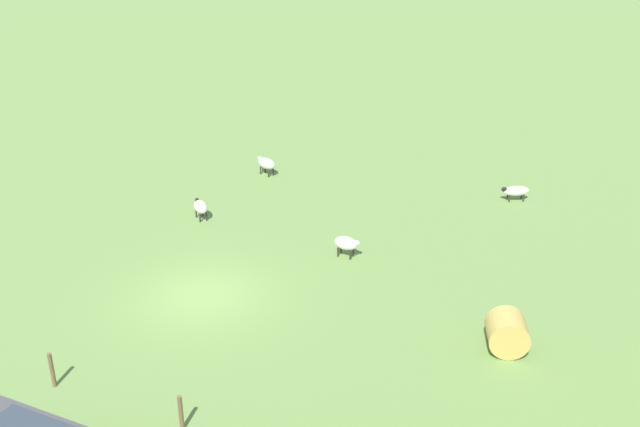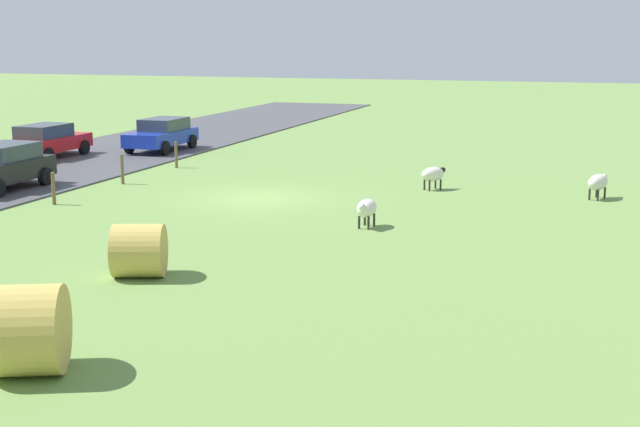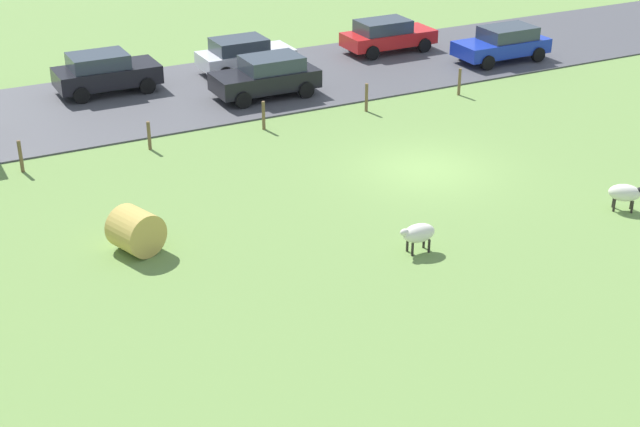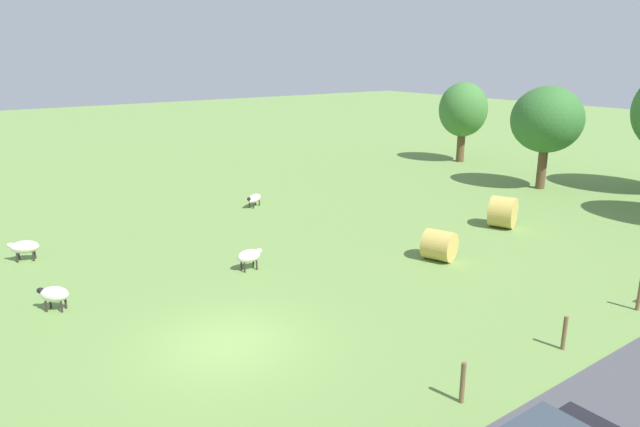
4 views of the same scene
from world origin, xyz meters
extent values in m
plane|color=#6B8E47|center=(0.00, 0.00, 0.00)|extent=(160.00, 160.00, 0.00)
ellipsoid|color=silver|center=(-12.63, 8.16, 0.47)|extent=(0.98, 1.24, 0.45)
ellipsoid|color=black|center=(-12.35, 7.68, 0.57)|extent=(0.29, 0.32, 0.20)
cylinder|color=#2D2823|center=(-12.36, 7.95, 0.15)|extent=(0.07, 0.07, 0.30)
cylinder|color=#2D2823|center=(-12.57, 7.82, 0.15)|extent=(0.07, 0.07, 0.30)
cylinder|color=#2D2823|center=(-12.69, 8.50, 0.15)|extent=(0.07, 0.07, 0.30)
cylinder|color=#2D2823|center=(-12.90, 8.37, 0.15)|extent=(0.07, 0.07, 0.30)
ellipsoid|color=silver|center=(-5.24, -3.44, 0.56)|extent=(0.98, 1.04, 0.51)
ellipsoid|color=black|center=(-5.52, -3.78, 0.67)|extent=(0.30, 0.32, 0.20)
cylinder|color=#2D2823|center=(-5.29, -3.72, 0.18)|extent=(0.07, 0.07, 0.37)
cylinder|color=#2D2823|center=(-5.51, -3.55, 0.18)|extent=(0.07, 0.07, 0.37)
cylinder|color=#2D2823|center=(-4.97, -3.33, 0.18)|extent=(0.07, 0.07, 0.37)
cylinder|color=#2D2823|center=(-5.19, -3.15, 0.18)|extent=(0.07, 0.07, 0.37)
ellipsoid|color=silver|center=(-4.67, 3.34, 0.56)|extent=(0.56, 0.95, 0.51)
ellipsoid|color=silver|center=(-4.65, 3.78, 0.68)|extent=(0.19, 0.27, 0.20)
cylinder|color=#2D2823|center=(-4.80, 3.60, 0.18)|extent=(0.07, 0.07, 0.37)
cylinder|color=#2D2823|center=(-4.52, 3.59, 0.18)|extent=(0.07, 0.07, 0.37)
cylinder|color=#2D2823|center=(-4.83, 3.09, 0.18)|extent=(0.07, 0.07, 0.37)
cylinder|color=#2D2823|center=(-4.55, 3.08, 0.18)|extent=(0.07, 0.07, 0.37)
ellipsoid|color=silver|center=(-10.83, -3.33, 0.58)|extent=(0.87, 1.18, 0.52)
ellipsoid|color=silver|center=(-11.01, -3.81, 0.69)|extent=(0.26, 0.31, 0.20)
cylinder|color=#2D2823|center=(-10.80, -3.66, 0.19)|extent=(0.07, 0.07, 0.38)
cylinder|color=#2D2823|center=(-11.07, -3.56, 0.19)|extent=(0.07, 0.07, 0.38)
cylinder|color=#2D2823|center=(-10.59, -3.11, 0.19)|extent=(0.07, 0.07, 0.38)
cylinder|color=#2D2823|center=(-10.86, -3.01, 0.19)|extent=(0.07, 0.07, 0.38)
cylinder|color=tan|center=(-2.45, 15.81, 0.74)|extent=(1.59, 1.79, 1.48)
cylinder|color=tan|center=(-1.16, 10.04, 0.61)|extent=(1.47, 1.52, 1.21)
cylinder|color=brown|center=(-6.08, 24.42, 1.36)|extent=(0.54, 0.54, 2.72)
ellipsoid|color=#336B2D|center=(-6.08, 24.42, 4.18)|extent=(4.17, 4.17, 3.91)
cylinder|color=brown|center=(-14.93, 27.45, 1.21)|extent=(0.59, 0.59, 2.43)
ellipsoid|color=#3D7533|center=(-14.93, 27.45, 3.93)|extent=(3.57, 3.57, 4.01)
cylinder|color=brown|center=(5.85, 3.16, 0.53)|extent=(0.12, 0.12, 1.06)
cylinder|color=brown|center=(5.85, 7.43, 0.50)|extent=(0.12, 0.12, 1.00)
cylinder|color=brown|center=(5.85, 11.70, 0.54)|extent=(0.12, 0.12, 1.07)
camera|label=1|loc=(17.80, 12.51, 12.93)|focal=40.85mm
camera|label=2|loc=(-11.15, 27.29, 5.40)|focal=49.91mm
camera|label=3|loc=(-22.86, 15.73, 11.64)|focal=51.54mm
camera|label=4|loc=(13.43, -6.57, 8.03)|focal=32.11mm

